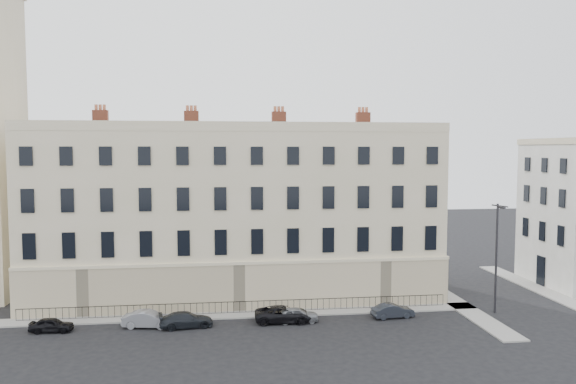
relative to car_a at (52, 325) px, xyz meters
name	(u,v)px	position (x,y,z in m)	size (l,w,h in m)	color
ground	(324,332)	(20.05, -2.59, -0.54)	(160.00, 160.00, 0.00)	black
terrace	(237,214)	(14.08, 9.37, 6.96)	(36.22, 12.22, 17.00)	beige
pavement_terrace	(190,316)	(10.05, 2.41, -0.48)	(48.00, 2.00, 0.12)	gray
pavement_east_return	(447,297)	(33.05, 5.41, -0.48)	(2.00, 24.00, 0.12)	gray
pavement_adjacent	(537,288)	(43.05, 7.41, -0.48)	(2.00, 20.00, 0.12)	gray
railings	(240,307)	(14.05, 2.81, 0.02)	(35.00, 0.04, 0.96)	black
car_a	(52,325)	(0.00, 0.00, 0.00)	(1.26, 3.14, 1.07)	black
car_b	(148,319)	(7.00, 0.18, 0.10)	(1.35, 3.86, 1.27)	gray
car_c	(186,320)	(9.85, -0.19, 0.05)	(1.65, 4.06, 1.18)	black
car_d	(284,314)	(17.37, 0.17, 0.09)	(2.09, 4.52, 1.26)	black
car_e	(296,315)	(18.33, -0.03, 0.06)	(1.41, 3.52, 1.20)	gray
car_f	(393,311)	(26.22, 0.18, 0.03)	(1.19, 3.42, 1.13)	#23272E
streetlamp	(497,253)	(35.01, 0.30, 4.51)	(0.72, 1.92, 9.10)	#28272B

